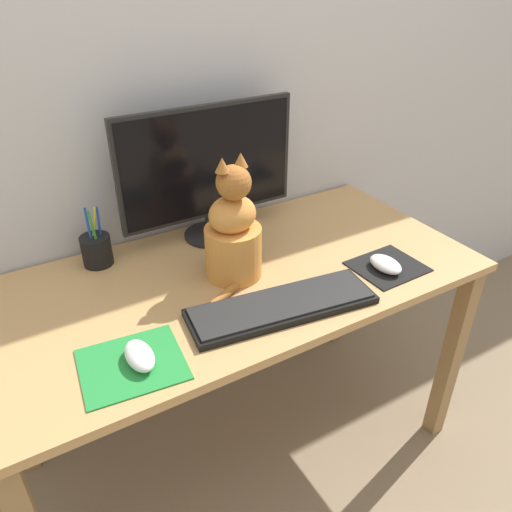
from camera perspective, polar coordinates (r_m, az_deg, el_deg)
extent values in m
plane|color=#847056|center=(1.88, -1.90, -20.81)|extent=(12.00, 12.00, 0.00)
cube|color=silver|center=(1.50, -9.99, 22.07)|extent=(7.00, 0.04, 2.50)
cube|color=tan|center=(1.39, -2.41, -2.61)|extent=(1.36, 0.66, 0.02)
cube|color=olive|center=(1.79, 21.41, -10.67)|extent=(0.05, 0.05, 0.69)
cube|color=olive|center=(1.74, -26.69, -13.62)|extent=(0.05, 0.05, 0.69)
cube|color=olive|center=(2.09, 9.55, -1.95)|extent=(0.05, 0.05, 0.69)
cylinder|color=black|center=(1.58, -5.10, 2.49)|extent=(0.17, 0.17, 0.01)
cylinder|color=black|center=(1.56, -5.17, 3.69)|extent=(0.04, 0.04, 0.06)
cube|color=black|center=(1.48, -5.54, 10.56)|extent=(0.55, 0.02, 0.34)
cube|color=black|center=(1.47, -5.37, 10.44)|extent=(0.52, 0.00, 0.31)
cube|color=black|center=(1.25, 3.00, -5.77)|extent=(0.49, 0.21, 0.02)
cube|color=black|center=(1.24, 3.02, -5.33)|extent=(0.47, 0.19, 0.01)
cube|color=#238438|center=(1.13, -13.98, -11.92)|extent=(0.24, 0.21, 0.00)
cube|color=black|center=(1.46, 14.79, -1.17)|extent=(0.20, 0.17, 0.00)
ellipsoid|color=white|center=(1.12, -13.17, -11.03)|extent=(0.06, 0.11, 0.04)
ellipsoid|color=white|center=(1.43, 14.59, -0.91)|extent=(0.07, 0.10, 0.03)
cylinder|color=#D6893D|center=(1.35, -2.78, 0.43)|extent=(0.17, 0.17, 0.14)
ellipsoid|color=#D6893D|center=(1.29, -2.90, 4.73)|extent=(0.14, 0.12, 0.10)
sphere|color=#A36028|center=(1.24, -2.72, 8.35)|extent=(0.10, 0.10, 0.09)
cone|color=#A36028|center=(1.21, -3.89, 10.34)|extent=(0.04, 0.04, 0.04)
cone|color=#A36028|center=(1.24, -1.70, 10.92)|extent=(0.04, 0.04, 0.04)
cylinder|color=#A36028|center=(1.31, -2.47, -3.54)|extent=(0.19, 0.11, 0.02)
cylinder|color=black|center=(1.48, -17.75, 0.62)|extent=(0.08, 0.08, 0.09)
cylinder|color=yellow|center=(1.46, -18.05, 2.84)|extent=(0.03, 0.02, 0.14)
cylinder|color=#1E47B2|center=(1.45, -18.48, 2.62)|extent=(0.01, 0.03, 0.14)
cylinder|color=#1E47B2|center=(1.46, -17.42, 2.96)|extent=(0.01, 0.02, 0.14)
cylinder|color=green|center=(1.44, -17.99, 2.48)|extent=(0.02, 0.01, 0.14)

